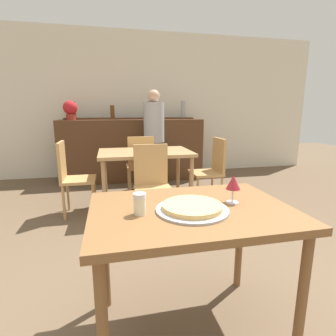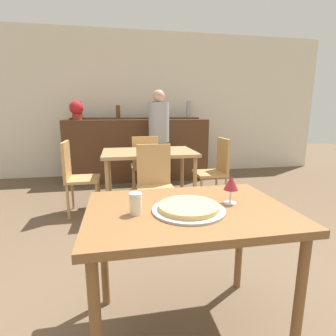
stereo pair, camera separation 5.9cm
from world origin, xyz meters
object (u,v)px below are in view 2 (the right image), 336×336
(chair_far_side_right, at_px, (216,167))
(person_standing, at_px, (159,136))
(chair_far_side_front, at_px, (155,181))
(chair_far_side_left, at_px, (76,173))
(pizza_tray, at_px, (189,208))
(wine_glass, at_px, (231,184))
(cheese_shaker, at_px, (136,203))
(chair_far_side_back, at_px, (145,162))
(potted_plant, at_px, (76,109))

(chair_far_side_right, bearing_deg, person_standing, -148.49)
(chair_far_side_right, bearing_deg, chair_far_side_front, -58.70)
(chair_far_side_left, relative_size, pizza_tray, 2.44)
(chair_far_side_right, relative_size, wine_glass, 5.80)
(chair_far_side_front, height_order, chair_far_side_left, same)
(cheese_shaker, height_order, person_standing, person_standing)
(chair_far_side_left, bearing_deg, wine_glass, -150.62)
(person_standing, bearing_deg, cheese_shaker, -100.88)
(chair_far_side_front, relative_size, wine_glass, 5.80)
(chair_far_side_front, distance_m, cheese_shaker, 1.58)
(chair_far_side_front, distance_m, chair_far_side_back, 1.12)
(pizza_tray, xyz_separation_m, cheese_shaker, (-0.27, 0.01, 0.04))
(chair_far_side_front, relative_size, person_standing, 0.57)
(chair_far_side_back, bearing_deg, cheese_shaker, 83.38)
(wine_glass, bearing_deg, potted_plant, 109.95)
(chair_far_side_back, distance_m, cheese_shaker, 2.68)
(chair_far_side_right, bearing_deg, wine_glass, -18.98)
(chair_far_side_front, relative_size, potted_plant, 2.81)
(chair_far_side_front, relative_size, chair_far_side_left, 1.00)
(chair_far_side_back, bearing_deg, potted_plant, -42.74)
(wine_glass, bearing_deg, chair_far_side_front, 98.60)
(chair_far_side_front, height_order, cheese_shaker, chair_far_side_front)
(chair_far_side_left, distance_m, chair_far_side_right, 1.84)
(chair_far_side_back, height_order, wine_glass, wine_glass)
(chair_far_side_right, xyz_separation_m, pizza_tray, (-0.96, -2.09, 0.26))
(chair_far_side_left, relative_size, cheese_shaker, 8.44)
(person_standing, bearing_deg, chair_far_side_right, -58.49)
(chair_far_side_back, height_order, chair_far_side_right, same)
(cheese_shaker, bearing_deg, chair_far_side_right, 59.55)
(chair_far_side_front, height_order, person_standing, person_standing)
(chair_far_side_left, relative_size, chair_far_side_right, 1.00)
(chair_far_side_left, height_order, potted_plant, potted_plant)
(chair_far_side_left, distance_m, pizza_tray, 2.29)
(person_standing, bearing_deg, chair_far_side_back, -121.96)
(chair_far_side_left, xyz_separation_m, person_standing, (1.21, 1.02, 0.35))
(chair_far_side_right, xyz_separation_m, cheese_shaker, (-1.22, -2.08, 0.30))
(pizza_tray, distance_m, person_standing, 3.14)
(potted_plant, bearing_deg, pizza_tray, -74.09)
(chair_far_side_right, relative_size, pizza_tray, 2.44)
(chair_far_side_right, height_order, person_standing, person_standing)
(chair_far_side_right, bearing_deg, chair_far_side_back, -121.30)
(person_standing, relative_size, wine_glass, 10.19)
(chair_far_side_back, relative_size, cheese_shaker, 8.44)
(wine_glass, bearing_deg, cheese_shaker, -173.70)
(cheese_shaker, relative_size, person_standing, 0.07)
(pizza_tray, bearing_deg, chair_far_side_front, 88.60)
(chair_far_side_back, relative_size, potted_plant, 2.81)
(person_standing, bearing_deg, wine_glass, -91.29)
(chair_far_side_back, distance_m, chair_far_side_right, 1.07)
(wine_glass, bearing_deg, chair_far_side_back, 94.91)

